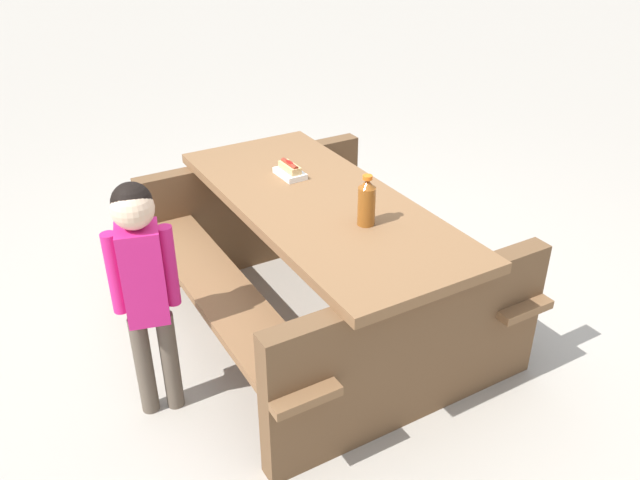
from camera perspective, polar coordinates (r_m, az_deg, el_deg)
The scene contains 5 objects.
ground_plane at distance 3.53m, azimuth 0.00°, elevation -7.45°, with size 30.00×30.00×0.00m, color #ADA599.
picnic_table at distance 3.28m, azimuth 0.00°, elevation -1.22°, with size 2.12×1.85×0.75m.
soda_bottle at distance 2.87m, azimuth 4.13°, elevation 3.36°, with size 0.08×0.08×0.24m.
hotdog_tray at distance 3.38m, azimuth -2.68°, elevation 6.14°, with size 0.20×0.15×0.08m.
child_in_coat at distance 2.71m, azimuth -15.35°, elevation -2.98°, with size 0.22×0.24×1.11m.
Camera 1 is at (-1.94, 2.04, 2.12)m, focal length 36.26 mm.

